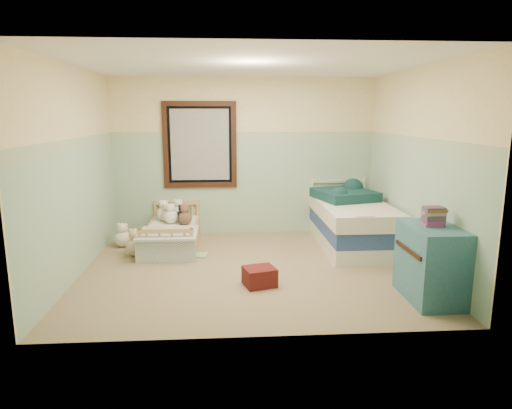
{
  "coord_description": "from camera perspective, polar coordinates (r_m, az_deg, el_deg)",
  "views": [
    {
      "loc": [
        -0.29,
        -5.46,
        1.93
      ],
      "look_at": [
        0.1,
        0.35,
        0.76
      ],
      "focal_mm": 31.63,
      "sensor_mm": 36.0,
      "label": 1
    }
  ],
  "objects": [
    {
      "name": "window_blinds",
      "position": [
        7.26,
        -7.11,
        7.5
      ],
      "size": [
        0.92,
        0.01,
        1.12
      ],
      "primitive_type": "cube",
      "color": "#AEAEA8",
      "rests_on": "window_frame"
    },
    {
      "name": "plush_bed_brown",
      "position": [
        7.24,
        -11.34,
        -1.05
      ],
      "size": [
        0.18,
        0.18,
        0.18
      ],
      "primitive_type": "sphere",
      "color": "brown",
      "rests_on": "toddler_mattress"
    },
    {
      "name": "twin_boxspring",
      "position": [
        6.77,
        12.07,
        -2.54
      ],
      "size": [
        0.92,
        1.84,
        0.22
      ],
      "primitive_type": "cube",
      "color": "navy",
      "rests_on": "twin_bed_frame"
    },
    {
      "name": "window_frame",
      "position": [
        7.25,
        -7.11,
        7.49
      ],
      "size": [
        1.16,
        0.06,
        1.36
      ],
      "primitive_type": "cube",
      "color": "black",
      "rests_on": "wall_back"
    },
    {
      "name": "plush_floor_tan",
      "position": [
        6.46,
        -14.98,
        -5.19
      ],
      "size": [
        0.26,
        0.26,
        0.26
      ],
      "primitive_type": "sphere",
      "color": "#CFB190",
      "rests_on": "floor"
    },
    {
      "name": "extra_plush_4",
      "position": [
        6.81,
        -9.16,
        -1.89
      ],
      "size": [
        0.15,
        0.15,
        0.15
      ],
      "primitive_type": "sphere",
      "color": "black",
      "rests_on": "toddler_mattress"
    },
    {
      "name": "floor_book",
      "position": [
        6.32,
        -7.42,
        -6.39
      ],
      "size": [
        0.3,
        0.24,
        0.03
      ],
      "primitive_type": "cube",
      "rotation": [
        0.0,
        0.0,
        -0.11
      ],
      "color": "yellow",
      "rests_on": "floor"
    },
    {
      "name": "patchwork_quilt",
      "position": [
        6.31,
        -11.07,
        -3.58
      ],
      "size": [
        0.8,
        0.74,
        0.03
      ],
      "primitive_type": "cube",
      "color": "#6890C8",
      "rests_on": "toddler_mattress"
    },
    {
      "name": "extra_plush_1",
      "position": [
        6.89,
        -10.71,
        -1.55
      ],
      "size": [
        0.21,
        0.21,
        0.21
      ],
      "primitive_type": "sphere",
      "color": "white",
      "rests_on": "toddler_mattress"
    },
    {
      "name": "extra_plush_3",
      "position": [
        6.79,
        -8.94,
        -1.69
      ],
      "size": [
        0.2,
        0.2,
        0.2
      ],
      "primitive_type": "sphere",
      "color": "brown",
      "rests_on": "toddler_mattress"
    },
    {
      "name": "plush_bed_tan",
      "position": [
        7.02,
        -11.16,
        -1.4
      ],
      "size": [
        0.19,
        0.19,
        0.19
      ],
      "primitive_type": "sphere",
      "color": "#CFB190",
      "rests_on": "toddler_mattress"
    },
    {
      "name": "plush_floor_cream",
      "position": [
        6.96,
        -16.48,
        -4.17
      ],
      "size": [
        0.24,
        0.24,
        0.24
      ],
      "primitive_type": "sphere",
      "color": "#FAE9CD",
      "rests_on": "floor"
    },
    {
      "name": "red_pillow",
      "position": [
        5.21,
        0.45,
        -9.1
      ],
      "size": [
        0.41,
        0.38,
        0.21
      ],
      "primitive_type": "cube",
      "rotation": [
        0.0,
        0.0,
        0.28
      ],
      "color": "maroon",
      "rests_on": "floor"
    },
    {
      "name": "twin_bed_frame",
      "position": [
        6.83,
        11.99,
        -4.33
      ],
      "size": [
        0.92,
        1.84,
        0.22
      ],
      "primitive_type": "cube",
      "color": "white",
      "rests_on": "floor"
    },
    {
      "name": "wall_back",
      "position": [
        7.3,
        -1.53,
        6.03
      ],
      "size": [
        4.2,
        0.04,
        2.5
      ],
      "primitive_type": "cube",
      "color": "beige",
      "rests_on": "floor"
    },
    {
      "name": "wall_front",
      "position": [
        3.73,
        0.71,
        0.87
      ],
      "size": [
        4.2,
        0.04,
        2.5
      ],
      "primitive_type": "cube",
      "color": "beige",
      "rests_on": "floor"
    },
    {
      "name": "border_strip",
      "position": [
        7.26,
        -1.54,
        8.57
      ],
      "size": [
        4.2,
        0.01,
        0.15
      ],
      "primitive_type": "cube",
      "color": "#577E5E",
      "rests_on": "wall_back"
    },
    {
      "name": "toddler_mattress",
      "position": [
        6.77,
        -10.57,
        -3.19
      ],
      "size": [
        0.67,
        1.41,
        0.12
      ],
      "primitive_type": "cube",
      "color": "white",
      "rests_on": "toddler_bed_frame"
    },
    {
      "name": "extra_plush_2",
      "position": [
        7.1,
        -11.54,
        -1.14
      ],
      "size": [
        0.22,
        0.22,
        0.22
      ],
      "primitive_type": "sphere",
      "color": "white",
      "rests_on": "toddler_mattress"
    },
    {
      "name": "teal_blanket",
      "position": [
        6.96,
        11.14,
        1.24
      ],
      "size": [
        0.98,
        1.01,
        0.14
      ],
      "primitive_type": "cube",
      "rotation": [
        0.0,
        0.0,
        0.27
      ],
      "color": "#11413E",
      "rests_on": "twin_mattress"
    },
    {
      "name": "plush_bed_dark",
      "position": [
        6.99,
        -9.29,
        -1.42
      ],
      "size": [
        0.18,
        0.18,
        0.18
      ],
      "primitive_type": "sphere",
      "color": "black",
      "rests_on": "toddler_mattress"
    },
    {
      "name": "wainscot_mint",
      "position": [
        7.35,
        -1.51,
        2.13
      ],
      "size": [
        4.2,
        0.01,
        1.5
      ],
      "primitive_type": "cube",
      "color": "#93B59C",
      "rests_on": "floor"
    },
    {
      "name": "wall_right",
      "position": [
        6.0,
        19.75,
        4.2
      ],
      "size": [
        0.04,
        3.6,
        2.5
      ],
      "primitive_type": "cube",
      "color": "beige",
      "rests_on": "floor"
    },
    {
      "name": "toddler_bed_frame",
      "position": [
        6.81,
        -10.52,
        -4.45
      ],
      "size": [
        0.74,
        1.47,
        0.19
      ],
      "primitive_type": "cube",
      "color": "tan",
      "rests_on": "floor"
    },
    {
      "name": "book_stack",
      "position": [
        5.0,
        21.54,
        -1.4
      ],
      "size": [
        0.2,
        0.16,
        0.2
      ],
      "primitive_type": "cube",
      "rotation": [
        0.0,
        0.0,
        -0.02
      ],
      "color": "brown",
      "rests_on": "dresser"
    },
    {
      "name": "dresser",
      "position": [
        5.1,
        21.27,
        -6.92
      ],
      "size": [
        0.5,
        0.79,
        0.79
      ],
      "primitive_type": "cube",
      "color": "#2B5D71",
      "rests_on": "floor"
    },
    {
      "name": "extra_plush_0",
      "position": [
        7.04,
        -11.42,
        -1.46
      ],
      "size": [
        0.17,
        0.17,
        0.17
      ],
      "primitive_type": "sphere",
      "color": "#CFB190",
      "rests_on": "toddler_mattress"
    },
    {
      "name": "ceiling",
      "position": [
        5.5,
        -0.81,
        17.43
      ],
      "size": [
        4.2,
        3.6,
        0.02
      ],
      "primitive_type": "cube",
      "color": "white",
      "rests_on": "wall_back"
    },
    {
      "name": "wall_left",
      "position": [
        5.79,
        -22.05,
        3.8
      ],
      "size": [
        0.04,
        3.6,
        2.5
      ],
      "primitive_type": "cube",
      "color": "beige",
      "rests_on": "floor"
    },
    {
      "name": "plush_bed_white",
      "position": [
        7.21,
        -9.77,
        -0.93
      ],
      "size": [
        0.21,
        0.21,
        0.21
      ],
      "primitive_type": "sphere",
      "color": "white",
      "rests_on": "toddler_mattress"
    },
    {
      "name": "floor",
      "position": [
        5.8,
        -0.74,
        -8.16
      ],
      "size": [
        4.2,
        3.6,
        0.02
      ],
      "primitive_type": "cube",
      "color": "#73674C",
      "rests_on": "ground"
    },
    {
      "name": "twin_mattress",
      "position": [
        6.73,
        12.15,
        -0.72
      ],
      "size": [
        0.96,
        1.88,
        0.22
      ],
      "primitive_type": "cube",
      "color": "white",
      "rests_on": "twin_boxspring"
    }
  ]
}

